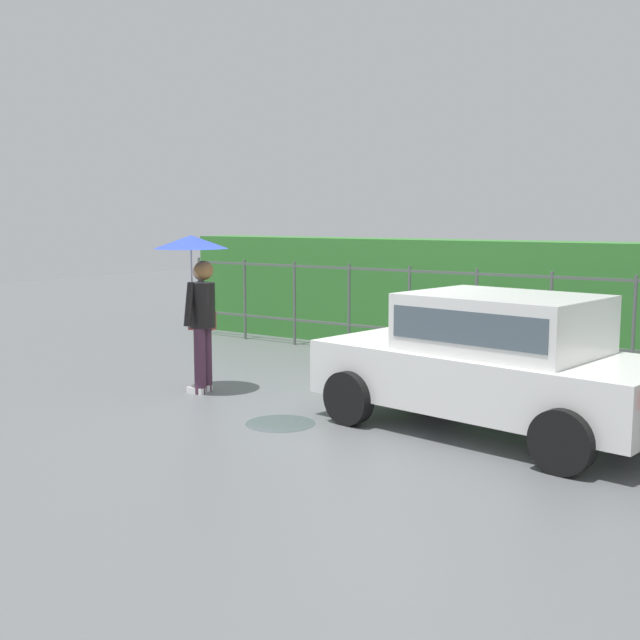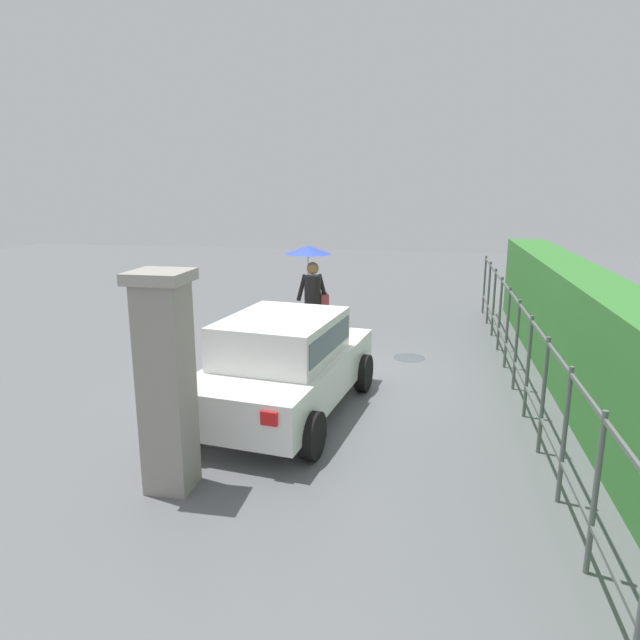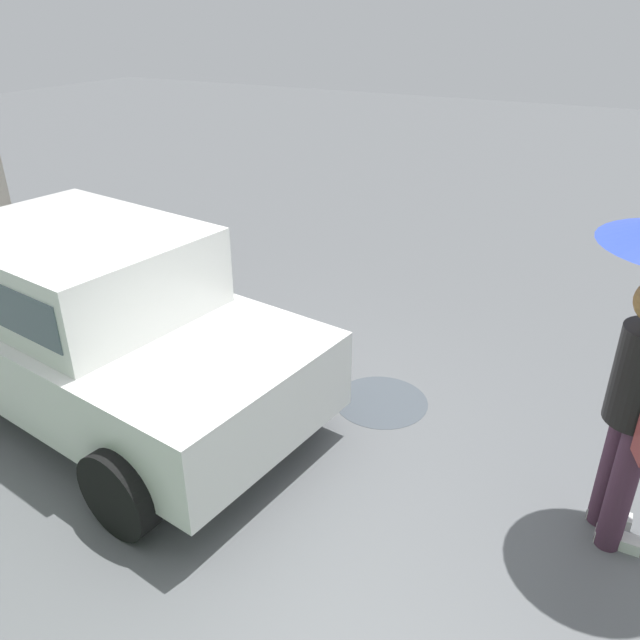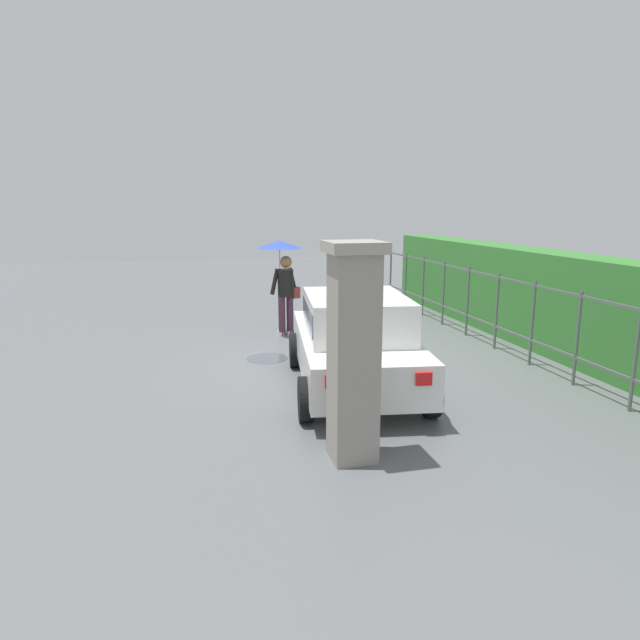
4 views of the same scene
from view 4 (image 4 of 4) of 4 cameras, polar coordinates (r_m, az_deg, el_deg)
ground_plane at (r=10.11m, az=1.77°, el=-4.23°), size 40.00×40.00×0.00m
car at (r=8.38m, az=3.61°, el=-1.93°), size 3.91×2.27×1.48m
pedestrian at (r=11.91m, az=-3.85°, el=5.43°), size 0.95×0.95×2.05m
gate_pillar at (r=5.99m, az=3.45°, el=-3.21°), size 0.60×0.60×2.42m
fence_section at (r=11.31m, az=17.77°, el=1.22°), size 11.64×0.05×1.50m
hedge_row at (r=11.85m, az=22.05°, el=1.99°), size 12.59×0.90×1.90m
puddle_near at (r=10.31m, az=-5.46°, el=-3.95°), size 0.78×0.78×0.00m
puddle_far at (r=11.99m, az=6.81°, el=-1.74°), size 0.61×0.61×0.00m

